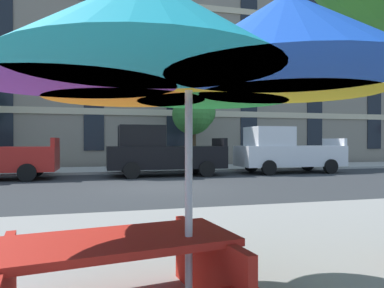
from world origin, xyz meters
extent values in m
plane|color=#2D3033|center=(0.00, 0.00, 0.00)|extent=(120.00, 120.00, 0.00)
cube|color=#B2ADA3|center=(0.00, 6.80, 0.06)|extent=(56.00, 3.60, 0.12)
cube|color=gray|center=(0.00, 15.00, 6.40)|extent=(46.88, 12.00, 12.80)
cube|color=beige|center=(0.00, 8.96, 3.20)|extent=(45.94, 0.08, 0.36)
cube|color=beige|center=(0.00, 8.96, 6.40)|extent=(45.94, 0.08, 0.36)
cube|color=beige|center=(0.00, 8.96, 9.60)|extent=(45.94, 0.08, 0.36)
cube|color=black|center=(-7.03, 8.97, 6.80)|extent=(1.10, 0.06, 11.60)
cube|color=black|center=(-2.34, 8.97, 6.80)|extent=(1.10, 0.06, 11.60)
cube|color=black|center=(2.34, 8.97, 6.80)|extent=(1.10, 0.06, 11.60)
cube|color=black|center=(7.03, 8.97, 6.80)|extent=(1.10, 0.06, 11.60)
cube|color=black|center=(11.72, 8.97, 6.80)|extent=(1.10, 0.06, 11.60)
cube|color=black|center=(16.41, 8.97, 6.80)|extent=(1.10, 0.06, 11.60)
cube|color=#B21E19|center=(-3.79, 3.70, 1.48)|extent=(0.16, 1.75, 0.36)
cylinder|color=black|center=(-4.67, 4.65, 0.34)|extent=(0.68, 0.22, 0.68)
cylinder|color=black|center=(-4.67, 2.75, 0.34)|extent=(0.68, 0.22, 0.68)
cube|color=black|center=(0.80, 3.70, 0.82)|extent=(5.10, 1.90, 0.96)
cube|color=black|center=(-0.30, 3.70, 1.75)|extent=(1.90, 1.75, 0.90)
cube|color=black|center=(3.27, 3.70, 1.48)|extent=(0.16, 1.75, 0.36)
cylinder|color=black|center=(2.38, 4.65, 0.34)|extent=(0.68, 0.22, 0.68)
cylinder|color=black|center=(2.38, 2.75, 0.34)|extent=(0.68, 0.22, 0.68)
cylinder|color=black|center=(-0.78, 4.65, 0.34)|extent=(0.68, 0.22, 0.68)
cylinder|color=black|center=(-0.78, 2.75, 0.34)|extent=(0.68, 0.22, 0.68)
cube|color=silver|center=(6.85, 3.70, 0.82)|extent=(5.10, 1.90, 0.96)
cube|color=silver|center=(5.75, 3.70, 1.75)|extent=(1.90, 1.75, 0.90)
cube|color=silver|center=(9.32, 3.70, 1.48)|extent=(0.16, 1.75, 0.36)
cylinder|color=black|center=(8.43, 4.65, 0.34)|extent=(0.68, 0.22, 0.68)
cylinder|color=black|center=(8.43, 2.75, 0.34)|extent=(0.68, 0.22, 0.68)
cylinder|color=black|center=(5.27, 4.65, 0.34)|extent=(0.68, 0.22, 0.68)
cylinder|color=black|center=(5.27, 2.75, 0.34)|extent=(0.68, 0.22, 0.68)
cylinder|color=#4C3823|center=(2.88, 6.86, 1.07)|extent=(0.26, 0.26, 2.14)
sphere|color=#387F33|center=(3.09, 6.59, 3.09)|extent=(1.82, 1.82, 1.82)
sphere|color=#387F33|center=(3.03, 6.97, 2.97)|extent=(1.64, 1.64, 1.64)
sphere|color=#387F33|center=(2.75, 6.60, 2.96)|extent=(2.17, 2.17, 2.17)
cylinder|color=silver|center=(-1.35, -9.00, 1.21)|extent=(0.06, 0.06, 2.42)
cone|color=yellow|center=(-0.48, -9.00, 2.17)|extent=(1.52, 1.52, 0.51)
cone|color=green|center=(-0.92, -8.25, 2.17)|extent=(1.52, 1.52, 0.51)
cone|color=orange|center=(-1.78, -8.25, 2.17)|extent=(1.52, 1.52, 0.51)
cone|color=#662D9E|center=(-2.21, -9.00, 2.17)|extent=(1.52, 1.52, 0.51)
cone|color=#199EB2|center=(-1.78, -9.75, 2.17)|extent=(1.52, 1.52, 0.51)
cone|color=blue|center=(-0.92, -9.75, 2.17)|extent=(1.52, 1.52, 0.51)
cone|color=yellow|center=(-1.35, -9.00, 2.21)|extent=(1.45, 1.45, 0.59)
cube|color=red|center=(-1.90, -8.91, 0.74)|extent=(1.90, 1.05, 0.06)
cube|color=red|center=(-1.98, -8.29, 0.44)|extent=(1.82, 0.54, 0.05)
cube|color=red|center=(-1.12, -8.79, 0.37)|extent=(0.28, 1.40, 0.74)
camera|label=1|loc=(-2.02, -11.70, 1.51)|focal=33.26mm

